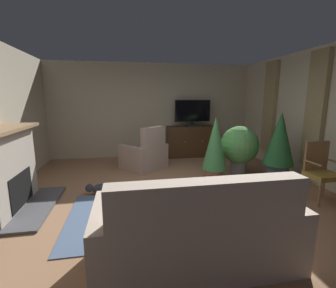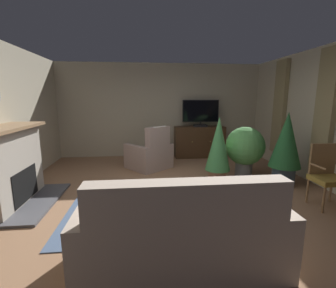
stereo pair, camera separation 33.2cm
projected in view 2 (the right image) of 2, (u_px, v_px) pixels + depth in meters
ground_plane at (174, 198)px, 4.15m from camera, size 6.41×6.83×0.04m
wall_back at (161, 111)px, 6.98m from camera, size 6.41×0.10×2.68m
curtain_panel_near at (325, 111)px, 4.39m from camera, size 0.10×0.44×2.25m
curtain_panel_far at (280, 107)px, 5.86m from camera, size 0.10×0.44×2.25m
rug_central at (153, 212)px, 3.58m from camera, size 2.59×1.69×0.01m
fireplace at (9, 168)px, 3.75m from camera, size 0.95×1.57×1.27m
tv_cabinet at (199, 142)px, 6.92m from camera, size 1.43×0.47×0.90m
television at (201, 113)px, 6.71m from camera, size 1.03×0.20×0.75m
coffee_table at (166, 191)px, 3.47m from camera, size 1.01×0.55×0.41m
tv_remote at (162, 187)px, 3.45m from camera, size 0.13×0.17×0.02m
sofa_floral at (181, 235)px, 2.40m from camera, size 2.05×0.94×1.02m
armchair_near_window at (150, 155)px, 5.81m from camera, size 1.23×1.22×1.06m
side_chair_mid_row at (327, 174)px, 3.74m from camera, size 0.48×0.42×0.99m
potted_plant_leafy_by_curtain at (245, 148)px, 5.12m from camera, size 0.83×0.83×1.10m
potted_plant_on_hearth_side at (218, 147)px, 4.82m from camera, size 0.51×0.51×1.34m
potted_plant_tall_palm_by_window at (286, 145)px, 4.62m from camera, size 0.60×0.60×1.45m
cat at (101, 187)px, 4.36m from camera, size 0.66×0.19×0.21m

